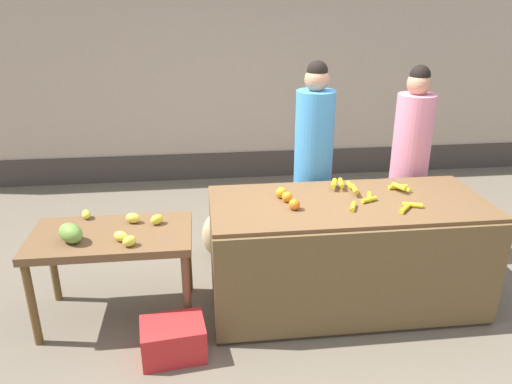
% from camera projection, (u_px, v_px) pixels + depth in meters
% --- Properties ---
extents(ground_plane, '(24.00, 24.00, 0.00)m').
position_uv_depth(ground_plane, '(292.00, 303.00, 4.10)').
color(ground_plane, '#665B4C').
extents(market_wall_back, '(9.72, 0.23, 3.08)m').
position_uv_depth(market_wall_back, '(250.00, 65.00, 6.46)').
color(market_wall_back, tan).
rests_on(market_wall_back, ground).
extents(fruit_stall_counter, '(2.14, 0.94, 0.89)m').
position_uv_depth(fruit_stall_counter, '(346.00, 253.00, 3.96)').
color(fruit_stall_counter, brown).
rests_on(fruit_stall_counter, ground).
extents(side_table_wooden, '(1.19, 0.67, 0.73)m').
position_uv_depth(side_table_wooden, '(112.00, 244.00, 3.71)').
color(side_table_wooden, brown).
rests_on(side_table_wooden, ground).
extents(banana_bunch_pile, '(0.65, 0.64, 0.07)m').
position_uv_depth(banana_bunch_pile, '(373.00, 193.00, 3.90)').
color(banana_bunch_pile, gold).
rests_on(banana_bunch_pile, fruit_stall_counter).
extents(orange_pile, '(0.14, 0.32, 0.09)m').
position_uv_depth(orange_pile, '(287.00, 198.00, 3.77)').
color(orange_pile, orange).
rests_on(orange_pile, fruit_stall_counter).
extents(mango_papaya_pile, '(0.78, 0.62, 0.14)m').
position_uv_depth(mango_papaya_pile, '(94.00, 230.00, 3.59)').
color(mango_papaya_pile, yellow).
rests_on(mango_papaya_pile, side_table_wooden).
extents(vendor_woman_blue_shirt, '(0.34, 0.34, 1.87)m').
position_uv_depth(vendor_woman_blue_shirt, '(313.00, 166.00, 4.43)').
color(vendor_woman_blue_shirt, '#33333D').
rests_on(vendor_woman_blue_shirt, ground).
extents(vendor_woman_pink_shirt, '(0.34, 0.34, 1.82)m').
position_uv_depth(vendor_woman_pink_shirt, '(409.00, 165.00, 4.55)').
color(vendor_woman_pink_shirt, '#33333D').
rests_on(vendor_woman_pink_shirt, ground).
extents(produce_crate, '(0.47, 0.37, 0.26)m').
position_uv_depth(produce_crate, '(173.00, 339.00, 3.46)').
color(produce_crate, red).
rests_on(produce_crate, ground).
extents(produce_sack, '(0.45, 0.42, 0.46)m').
position_uv_depth(produce_sack, '(220.00, 234.00, 4.76)').
color(produce_sack, tan).
rests_on(produce_sack, ground).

